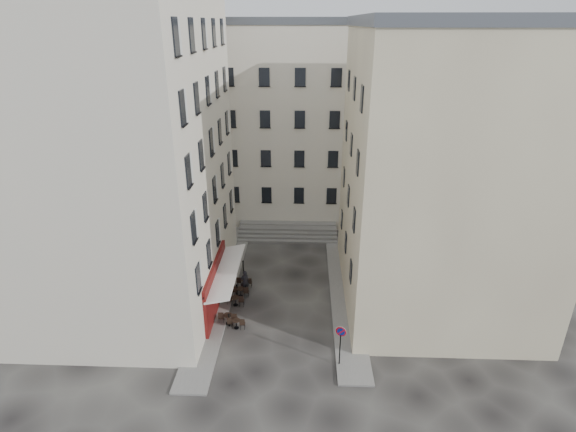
{
  "coord_description": "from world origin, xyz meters",
  "views": [
    {
      "loc": [
        1.52,
        -24.81,
        18.23
      ],
      "look_at": [
        0.38,
        4.0,
        5.73
      ],
      "focal_mm": 28.0,
      "sensor_mm": 36.0,
      "label": 1
    }
  ],
  "objects_px": {
    "no_parking_sign": "(341,339)",
    "bistro_table_a": "(236,323)",
    "pedestrian": "(245,281)",
    "bistro_table_b": "(228,318)"
  },
  "relations": [
    {
      "from": "pedestrian",
      "to": "no_parking_sign",
      "type": "bearing_deg",
      "value": 104.78
    },
    {
      "from": "bistro_table_b",
      "to": "pedestrian",
      "type": "bearing_deg",
      "value": 80.84
    },
    {
      "from": "bistro_table_a",
      "to": "pedestrian",
      "type": "bearing_deg",
      "value": 89.89
    },
    {
      "from": "no_parking_sign",
      "to": "pedestrian",
      "type": "relative_size",
      "value": 1.56
    },
    {
      "from": "bistro_table_b",
      "to": "pedestrian",
      "type": "xyz_separation_m",
      "value": [
        0.62,
        3.86,
        0.41
      ]
    },
    {
      "from": "no_parking_sign",
      "to": "bistro_table_a",
      "type": "relative_size",
      "value": 2.33
    },
    {
      "from": "pedestrian",
      "to": "bistro_table_a",
      "type": "bearing_deg",
      "value": 64.2
    },
    {
      "from": "pedestrian",
      "to": "bistro_table_b",
      "type": "bearing_deg",
      "value": 55.15
    },
    {
      "from": "bistro_table_a",
      "to": "pedestrian",
      "type": "relative_size",
      "value": 0.67
    },
    {
      "from": "no_parking_sign",
      "to": "pedestrian",
      "type": "height_order",
      "value": "no_parking_sign"
    }
  ]
}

